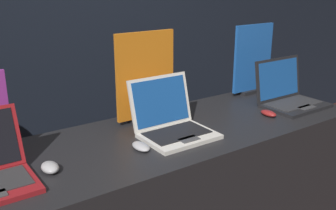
{
  "coord_description": "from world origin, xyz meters",
  "views": [
    {
      "loc": [
        -1.06,
        -1.19,
        1.69
      ],
      "look_at": [
        0.01,
        0.36,
        1.07
      ],
      "focal_mm": 42.0,
      "sensor_mm": 36.0,
      "label": 1
    }
  ],
  "objects_px": {
    "mouse_front": "(50,167)",
    "laptop_back": "(289,95)",
    "mouse_back": "(268,113)",
    "promo_stand_back": "(253,61)",
    "laptop_middle": "(172,122)",
    "promo_stand_middle": "(146,79)",
    "mouse_middle": "(141,146)"
  },
  "relations": [
    {
      "from": "mouse_front",
      "to": "laptop_back",
      "type": "distance_m",
      "value": 1.52
    },
    {
      "from": "promo_stand_middle",
      "to": "laptop_back",
      "type": "relative_size",
      "value": 1.26
    },
    {
      "from": "laptop_middle",
      "to": "promo_stand_back",
      "type": "distance_m",
      "value": 0.94
    },
    {
      "from": "laptop_middle",
      "to": "laptop_back",
      "type": "bearing_deg",
      "value": -1.6
    },
    {
      "from": "mouse_back",
      "to": "promo_stand_back",
      "type": "xyz_separation_m",
      "value": [
        0.26,
        0.39,
        0.21
      ]
    },
    {
      "from": "mouse_front",
      "to": "promo_stand_middle",
      "type": "distance_m",
      "value": 0.74
    },
    {
      "from": "mouse_front",
      "to": "laptop_middle",
      "type": "distance_m",
      "value": 0.65
    },
    {
      "from": "mouse_front",
      "to": "laptop_back",
      "type": "height_order",
      "value": "laptop_back"
    },
    {
      "from": "laptop_back",
      "to": "promo_stand_back",
      "type": "xyz_separation_m",
      "value": [
        0.0,
        0.32,
        0.16
      ]
    },
    {
      "from": "mouse_front",
      "to": "promo_stand_back",
      "type": "height_order",
      "value": "promo_stand_back"
    },
    {
      "from": "laptop_back",
      "to": "mouse_back",
      "type": "xyz_separation_m",
      "value": [
        -0.26,
        -0.07,
        -0.05
      ]
    },
    {
      "from": "mouse_front",
      "to": "mouse_back",
      "type": "bearing_deg",
      "value": -2.17
    },
    {
      "from": "laptop_middle",
      "to": "promo_stand_middle",
      "type": "bearing_deg",
      "value": 90.0
    },
    {
      "from": "laptop_middle",
      "to": "promo_stand_middle",
      "type": "relative_size",
      "value": 0.72
    },
    {
      "from": "laptop_back",
      "to": "promo_stand_back",
      "type": "height_order",
      "value": "promo_stand_back"
    },
    {
      "from": "mouse_back",
      "to": "promo_stand_back",
      "type": "relative_size",
      "value": 0.22
    },
    {
      "from": "laptop_middle",
      "to": "mouse_middle",
      "type": "xyz_separation_m",
      "value": [
        -0.23,
        -0.07,
        -0.05
      ]
    },
    {
      "from": "promo_stand_back",
      "to": "mouse_front",
      "type": "bearing_deg",
      "value": -167.3
    },
    {
      "from": "mouse_middle",
      "to": "promo_stand_back",
      "type": "bearing_deg",
      "value": 18.45
    },
    {
      "from": "mouse_front",
      "to": "mouse_middle",
      "type": "xyz_separation_m",
      "value": [
        0.42,
        -0.02,
        -0.0
      ]
    },
    {
      "from": "laptop_back",
      "to": "promo_stand_back",
      "type": "distance_m",
      "value": 0.36
    },
    {
      "from": "laptop_middle",
      "to": "mouse_middle",
      "type": "relative_size",
      "value": 3.03
    },
    {
      "from": "mouse_middle",
      "to": "mouse_back",
      "type": "height_order",
      "value": "mouse_back"
    },
    {
      "from": "promo_stand_middle",
      "to": "laptop_back",
      "type": "distance_m",
      "value": 0.93
    },
    {
      "from": "promo_stand_middle",
      "to": "laptop_back",
      "type": "xyz_separation_m",
      "value": [
        0.87,
        -0.27,
        -0.17
      ]
    },
    {
      "from": "laptop_middle",
      "to": "promo_stand_middle",
      "type": "xyz_separation_m",
      "value": [
        0.0,
        0.25,
        0.17
      ]
    },
    {
      "from": "laptop_middle",
      "to": "laptop_back",
      "type": "xyz_separation_m",
      "value": [
        0.87,
        -0.02,
        0.0
      ]
    },
    {
      "from": "mouse_back",
      "to": "promo_stand_middle",
      "type": "bearing_deg",
      "value": 150.85
    },
    {
      "from": "mouse_middle",
      "to": "mouse_back",
      "type": "bearing_deg",
      "value": -1.57
    },
    {
      "from": "promo_stand_middle",
      "to": "promo_stand_back",
      "type": "distance_m",
      "value": 0.88
    },
    {
      "from": "laptop_middle",
      "to": "mouse_middle",
      "type": "bearing_deg",
      "value": -162.11
    },
    {
      "from": "mouse_middle",
      "to": "promo_stand_middle",
      "type": "bearing_deg",
      "value": 54.71
    }
  ]
}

